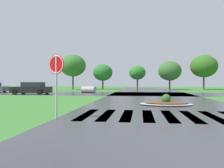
{
  "coord_description": "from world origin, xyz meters",
  "views": [
    {
      "loc": [
        -1.24,
        -4.07,
        1.49
      ],
      "look_at": [
        -3.05,
        10.26,
        1.31
      ],
      "focal_mm": 35.59,
      "sensor_mm": 36.0,
      "label": 1
    }
  ],
  "objects_px": {
    "car_blue_compact": "(32,88)",
    "drainage_pipe_stack": "(89,90)",
    "median_island": "(166,103)",
    "stop_sign": "(56,71)"
  },
  "relations": [
    {
      "from": "car_blue_compact",
      "to": "stop_sign",
      "type": "bearing_deg",
      "value": 120.63
    },
    {
      "from": "stop_sign",
      "to": "car_blue_compact",
      "type": "distance_m",
      "value": 18.3
    },
    {
      "from": "car_blue_compact",
      "to": "drainage_pipe_stack",
      "type": "height_order",
      "value": "car_blue_compact"
    },
    {
      "from": "median_island",
      "to": "car_blue_compact",
      "type": "xyz_separation_m",
      "value": [
        -14.08,
        9.96,
        0.53
      ]
    },
    {
      "from": "median_island",
      "to": "car_blue_compact",
      "type": "relative_size",
      "value": 0.74
    },
    {
      "from": "drainage_pipe_stack",
      "to": "car_blue_compact",
      "type": "bearing_deg",
      "value": -147.0
    },
    {
      "from": "median_island",
      "to": "car_blue_compact",
      "type": "height_order",
      "value": "car_blue_compact"
    },
    {
      "from": "median_island",
      "to": "drainage_pipe_stack",
      "type": "relative_size",
      "value": 1.71
    },
    {
      "from": "car_blue_compact",
      "to": "drainage_pipe_stack",
      "type": "distance_m",
      "value": 6.97
    },
    {
      "from": "drainage_pipe_stack",
      "to": "median_island",
      "type": "bearing_deg",
      "value": -59.07
    }
  ]
}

